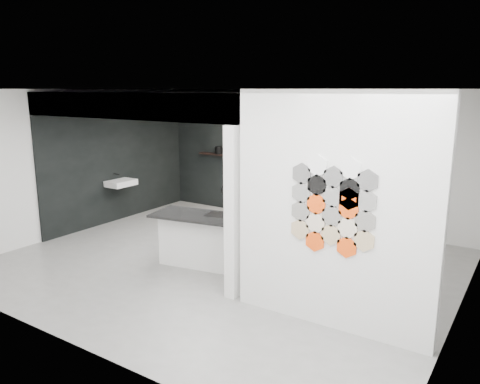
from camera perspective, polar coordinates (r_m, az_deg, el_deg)
name	(u,v)px	position (r m, az deg, el deg)	size (l,w,h in m)	color
floor	(225,263)	(7.80, -1.84, -8.63)	(7.00, 6.00, 0.01)	slate
partition_panel	(333,213)	(5.51, 11.21, -2.51)	(2.45, 0.15, 2.80)	silver
bay_clad_back	(253,162)	(10.60, 1.55, 3.64)	(4.40, 0.04, 2.35)	black
bay_clad_left	(120,166)	(10.47, -14.45, 3.13)	(0.04, 4.00, 2.35)	black
bulkhead	(197,103)	(8.86, -5.21, 10.79)	(4.40, 4.00, 0.40)	silver
corner_column	(232,214)	(6.20, -0.99, -2.73)	(0.16, 0.16, 2.35)	silver
fascia_beam	(119,106)	(7.45, -14.53, 10.14)	(4.40, 0.16, 0.40)	silver
wall_basin	(121,183)	(10.22, -14.30, 1.07)	(0.40, 0.60, 0.12)	silver
display_shelf	(254,158)	(10.44, 1.72, 4.19)	(3.00, 0.15, 0.04)	black
kitchen_island	(205,239)	(7.57, -4.27, -5.74)	(1.72, 0.98, 1.31)	silver
stockpot	(219,150)	(10.95, -2.54, 5.12)	(0.21, 0.21, 0.17)	black
kettle	(301,158)	(9.88, 7.42, 4.18)	(0.18, 0.18, 0.15)	black
glass_bowl	(310,159)	(9.80, 8.48, 3.97)	(0.16, 0.16, 0.11)	gray
glass_vase	(310,159)	(9.80, 8.48, 4.03)	(0.09, 0.09, 0.13)	gray
bottle_dark	(243,152)	(10.59, 0.31, 4.87)	(0.06, 0.06, 0.16)	black
utensil_cup	(228,152)	(10.80, -1.42, 4.86)	(0.08, 0.08, 0.10)	black
hex_tile_cluster	(333,206)	(5.39, 11.24, -1.69)	(1.04, 0.02, 1.16)	tan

